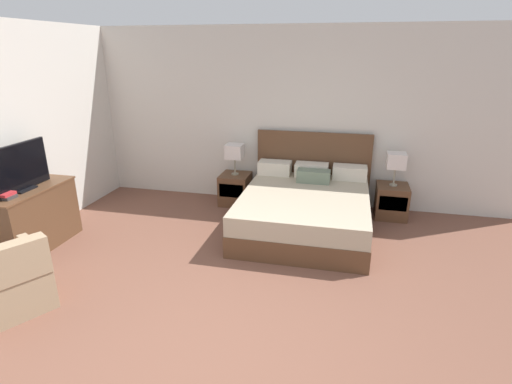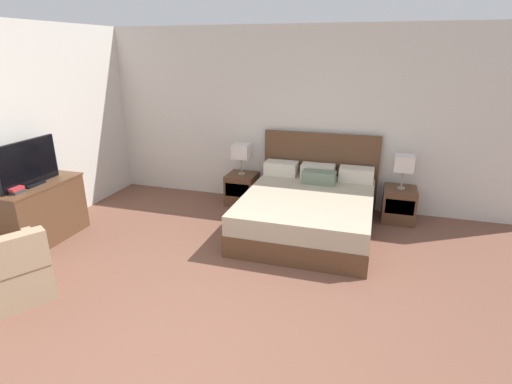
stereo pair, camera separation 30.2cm
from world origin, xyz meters
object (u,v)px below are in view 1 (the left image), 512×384
at_px(table_lamp_right, 396,161).
at_px(table_lamp_left, 235,152).
at_px(book_red_cover, 5,197).
at_px(tv, 19,168).
at_px(bed, 305,208).
at_px(nightstand_right, 391,201).
at_px(nightstand_left, 235,189).
at_px(book_blue_cover, 2,194).
at_px(dresser, 33,217).
at_px(armchair_by_window, 6,284).

bearing_deg(table_lamp_right, table_lamp_left, 180.00).
height_order(table_lamp_right, book_red_cover, table_lamp_right).
bearing_deg(book_red_cover, tv, 93.06).
xyz_separation_m(bed, table_lamp_right, (1.20, 0.70, 0.56)).
bearing_deg(nightstand_right, nightstand_left, 180.00).
bearing_deg(book_blue_cover, tv, 86.32).
bearing_deg(bed, table_lamp_left, 149.81).
distance_m(dresser, book_blue_cover, 0.55).
bearing_deg(nightstand_right, book_blue_cover, -151.83).
height_order(table_lamp_left, armchair_by_window, table_lamp_left).
height_order(table_lamp_left, book_blue_cover, table_lamp_left).
height_order(book_blue_cover, armchair_by_window, book_blue_cover).
relative_size(bed, dresser, 1.80).
bearing_deg(table_lamp_right, book_red_cover, -151.63).
distance_m(table_lamp_left, book_blue_cover, 3.12).
distance_m(bed, nightstand_left, 1.39).
distance_m(table_lamp_left, book_red_cover, 3.09).
bearing_deg(nightstand_left, tv, -133.92).
xyz_separation_m(bed, armchair_by_window, (-2.53, -2.50, -0.01)).
relative_size(nightstand_left, nightstand_right, 1.00).
bearing_deg(tv, book_blue_cover, -93.68).
relative_size(table_lamp_right, book_red_cover, 2.44).
bearing_deg(bed, nightstand_left, 149.87).
bearing_deg(table_lamp_right, book_blue_cover, -151.81).
distance_m(table_lamp_right, armchair_by_window, 4.94).
relative_size(tv, book_red_cover, 4.31).
relative_size(dresser, book_blue_cover, 4.92).
relative_size(nightstand_right, tv, 0.57).
xyz_separation_m(book_blue_cover, armchair_by_window, (0.70, -0.83, -0.55)).
distance_m(dresser, book_red_cover, 0.52).
distance_m(nightstand_left, armchair_by_window, 3.46).
height_order(tv, book_blue_cover, tv).
bearing_deg(book_red_cover, nightstand_left, 49.92).
distance_m(table_lamp_right, dresser, 4.87).
xyz_separation_m(book_red_cover, armchair_by_window, (0.66, -0.83, -0.51)).
xyz_separation_m(table_lamp_right, armchair_by_window, (-3.72, -3.20, -0.57)).
distance_m(book_blue_cover, armchair_by_window, 1.21).
bearing_deg(book_red_cover, nightstand_right, 28.35).
height_order(nightstand_right, armchair_by_window, armchair_by_window).
height_order(book_red_cover, armchair_by_window, book_red_cover).
height_order(nightstand_left, armchair_by_window, armchair_by_window).
bearing_deg(armchair_by_window, nightstand_left, 67.44).
height_order(nightstand_right, table_lamp_left, table_lamp_left).
height_order(tv, book_red_cover, tv).
distance_m(book_red_cover, book_blue_cover, 0.05).
bearing_deg(book_red_cover, table_lamp_right, 28.37).
bearing_deg(armchair_by_window, book_red_cover, 128.74).
xyz_separation_m(book_red_cover, book_blue_cover, (-0.03, 0.00, 0.03)).
xyz_separation_m(bed, tv, (-3.20, -1.39, 0.75)).
xyz_separation_m(nightstand_left, table_lamp_left, (0.00, 0.00, 0.61)).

